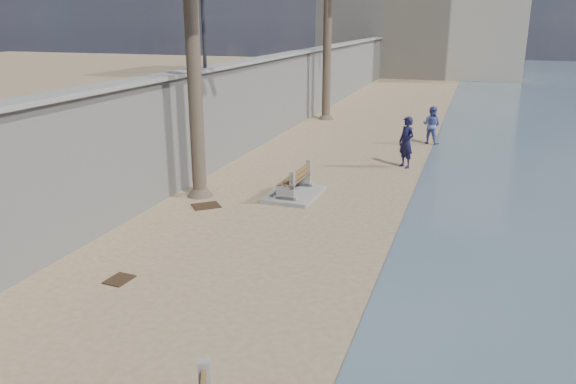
# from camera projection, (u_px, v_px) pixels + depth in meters

# --- Properties ---
(seawall) EXTENTS (0.45, 70.00, 3.50)m
(seawall) POSITION_uv_depth(u_px,v_px,m) (282.00, 94.00, 26.51)
(seawall) COLOR gray
(seawall) RESTS_ON ground_plane
(wall_cap) EXTENTS (0.80, 70.00, 0.12)m
(wall_cap) POSITION_uv_depth(u_px,v_px,m) (281.00, 55.00, 25.97)
(wall_cap) COLOR gray
(wall_cap) RESTS_ON seawall
(bench_far) EXTENTS (1.49, 2.14, 0.88)m
(bench_far) POSITION_uv_depth(u_px,v_px,m) (294.00, 184.00, 17.03)
(bench_far) COLOR gray
(bench_far) RESTS_ON ground_plane
(person_a) EXTENTS (0.92, 0.90, 2.13)m
(person_a) POSITION_uv_depth(u_px,v_px,m) (407.00, 139.00, 20.13)
(person_a) COLOR #151336
(person_a) RESTS_ON ground_plane
(person_b) EXTENTS (1.02, 0.89, 1.79)m
(person_b) POSITION_uv_depth(u_px,v_px,m) (432.00, 123.00, 24.04)
(person_b) COLOR #4A5399
(person_b) RESTS_ON ground_plane
(debris_c) EXTENTS (0.97, 0.96, 0.03)m
(debris_c) POSITION_uv_depth(u_px,v_px,m) (206.00, 206.00, 16.19)
(debris_c) COLOR #382616
(debris_c) RESTS_ON ground_plane
(debris_d) EXTENTS (0.50, 0.60, 0.03)m
(debris_d) POSITION_uv_depth(u_px,v_px,m) (119.00, 280.00, 11.62)
(debris_d) COLOR #382616
(debris_d) RESTS_ON ground_plane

